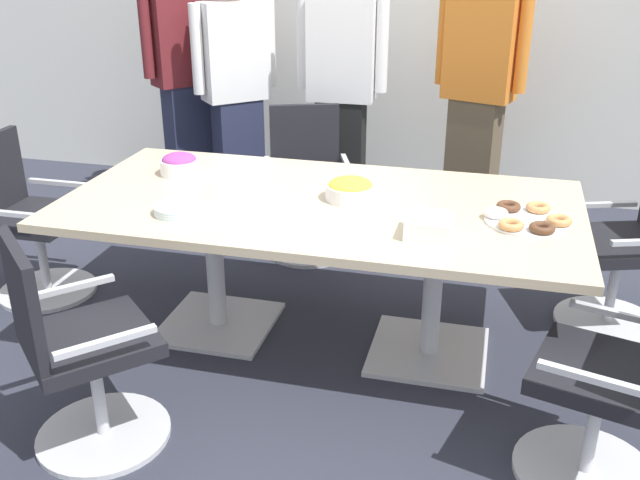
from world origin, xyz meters
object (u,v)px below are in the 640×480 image
person_standing_0 (185,70)px  snack_bowl_candy_mix (179,164)px  napkin_pile (429,226)px  office_chair_3 (78,356)px  office_chair_2 (29,226)px  office_chair_0 (629,254)px  person_standing_2 (342,87)px  snack_bowl_chips_yellow (350,189)px  conference_table (320,226)px  office_chair_4 (616,390)px  person_standing_1 (236,88)px  office_chair_1 (307,189)px  person_standing_3 (479,84)px  donut_platter (526,218)px  plate_stack (179,209)px

person_standing_0 → snack_bowl_candy_mix: person_standing_0 is taller
snack_bowl_candy_mix → napkin_pile: size_ratio=1.06×
office_chair_3 → person_standing_0: (-0.71, 2.68, 0.59)m
office_chair_2 → napkin_pile: size_ratio=4.81×
office_chair_0 → person_standing_0: person_standing_0 is taller
person_standing_2 → snack_bowl_chips_yellow: person_standing_2 is taller
conference_table → snack_bowl_candy_mix: bearing=165.7°
office_chair_4 → person_standing_1: bearing=60.0°
snack_bowl_chips_yellow → napkin_pile: snack_bowl_chips_yellow is taller
office_chair_0 → person_standing_2: size_ratio=0.51×
office_chair_1 → person_standing_3: (0.98, 0.62, 0.59)m
office_chair_2 → snack_bowl_chips_yellow: 1.87m
snack_bowl_candy_mix → donut_platter: (1.73, -0.24, -0.04)m
snack_bowl_chips_yellow → napkin_pile: bearing=-40.2°
person_standing_2 → napkin_pile: person_standing_2 is taller
person_standing_0 → snack_bowl_chips_yellow: bearing=83.9°
conference_table → snack_bowl_chips_yellow: (0.13, 0.06, 0.18)m
office_chair_1 → person_standing_3: 1.31m
conference_table → office_chair_4: bearing=-29.3°
donut_platter → office_chair_4: bearing=-62.8°
office_chair_0 → office_chair_1: 1.92m
office_chair_4 → person_standing_2: person_standing_2 is taller
person_standing_1 → snack_bowl_chips_yellow: (1.15, -1.57, -0.10)m
snack_bowl_candy_mix → snack_bowl_chips_yellow: 0.94m
office_chair_2 → office_chair_3: 1.48m
office_chair_0 → snack_bowl_candy_mix: bearing=79.3°
conference_table → snack_bowl_chips_yellow: snack_bowl_chips_yellow is taller
office_chair_1 → office_chair_3: same height
office_chair_4 → snack_bowl_candy_mix: (-2.08, 0.92, 0.40)m
person_standing_3 → snack_bowl_chips_yellow: person_standing_3 is taller
snack_bowl_chips_yellow → office_chair_1: bearing=115.8°
office_chair_0 → plate_stack: 2.25m
snack_bowl_candy_mix → office_chair_4: bearing=-23.9°
plate_stack → person_standing_1: bearing=103.1°
person_standing_0 → plate_stack: (0.85, -1.99, -0.22)m
person_standing_0 → napkin_pile: 2.78m
conference_table → donut_platter: (0.93, -0.04, 0.14)m
person_standing_1 → person_standing_2: size_ratio=0.97×
conference_table → person_standing_0: (-1.42, 1.68, 0.37)m
person_standing_0 → person_standing_2: 1.14m
person_standing_1 → snack_bowl_candy_mix: person_standing_1 is taller
office_chair_4 → person_standing_0: size_ratio=0.48×
office_chair_4 → plate_stack: 1.93m
person_standing_1 → person_standing_0: bearing=-51.3°
person_standing_2 → donut_platter: size_ratio=4.82×
donut_platter → plate_stack: size_ratio=1.62×
snack_bowl_chips_yellow → office_chair_2: bearing=178.4°
office_chair_2 → office_chair_3: same height
plate_stack → napkin_pile: 1.11m
office_chair_0 → snack_bowl_chips_yellow: 1.49m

